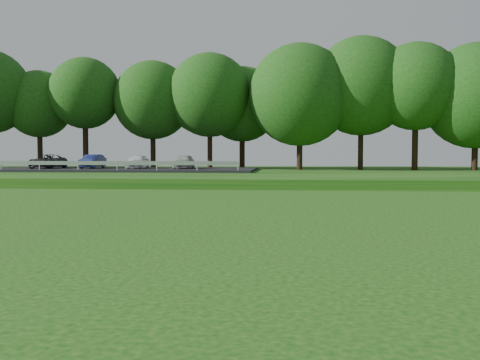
{
  "coord_description": "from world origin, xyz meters",
  "views": [
    {
      "loc": [
        -9.07,
        -11.56,
        2.18
      ],
      "look_at": [
        -10.64,
        5.22,
        1.3
      ],
      "focal_mm": 40.0,
      "sensor_mm": 36.0,
      "label": 1
    }
  ],
  "objects": [
    {
      "name": "treeline",
      "position": [
        0.0,
        38.0,
        8.1
      ],
      "size": [
        104.0,
        7.0,
        15.0
      ],
      "primitive_type": null,
      "color": "#0F4212",
      "rests_on": "berm"
    },
    {
      "name": "parking_lot",
      "position": [
        -24.36,
        32.79,
        0.99
      ],
      "size": [
        24.0,
        9.0,
        1.38
      ],
      "color": "black",
      "rests_on": "berm"
    },
    {
      "name": "walking_path",
      "position": [
        0.0,
        20.0,
        0.02
      ],
      "size": [
        130.0,
        1.6,
        0.04
      ],
      "primitive_type": "cube",
      "color": "gray",
      "rests_on": "ground"
    },
    {
      "name": "berm",
      "position": [
        0.0,
        34.0,
        0.3
      ],
      "size": [
        130.0,
        30.0,
        0.6
      ],
      "primitive_type": "cube",
      "color": "#0C420D",
      "rests_on": "ground"
    }
  ]
}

